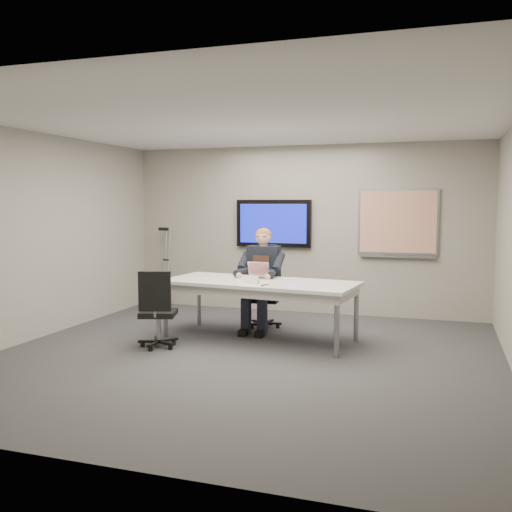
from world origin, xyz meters
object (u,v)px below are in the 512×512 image
(conference_table, at_px, (260,288))
(office_chair_far, at_px, (265,307))
(seated_person, at_px, (260,290))
(office_chair_near, at_px, (158,324))
(laptop, at_px, (257,274))

(conference_table, bearing_deg, office_chair_far, 108.48)
(conference_table, relative_size, seated_person, 1.82)
(conference_table, relative_size, office_chair_near, 2.69)
(office_chair_far, height_order, office_chair_near, office_chair_near)
(office_chair_far, bearing_deg, conference_table, -83.75)
(laptop, bearing_deg, office_chair_near, -129.69)
(office_chair_near, height_order, laptop, laptop)
(office_chair_far, distance_m, seated_person, 0.39)
(office_chair_near, bearing_deg, seated_person, -141.68)
(conference_table, xyz_separation_m, laptop, (-0.12, 0.26, 0.15))
(conference_table, relative_size, laptop, 8.40)
(conference_table, xyz_separation_m, seated_person, (-0.16, 0.51, -0.11))
(office_chair_near, bearing_deg, office_chair_far, -136.98)
(office_chair_far, xyz_separation_m, laptop, (0.04, -0.51, 0.55))
(office_chair_near, bearing_deg, laptop, -148.40)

